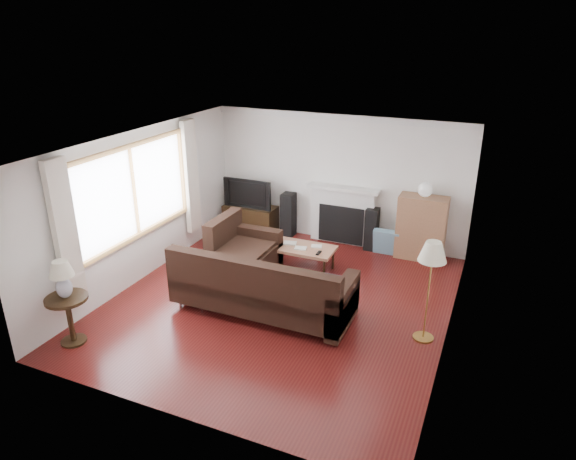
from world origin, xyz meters
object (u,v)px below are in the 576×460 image
at_px(tv_stand, 251,218).
at_px(sectional_sofa, 263,284).
at_px(bookshelf, 421,228).
at_px(floor_lamp, 428,292).
at_px(side_table, 70,320).
at_px(coffee_table, 302,258).

xyz_separation_m(tv_stand, sectional_sofa, (1.67, -2.84, 0.20)).
xyz_separation_m(bookshelf, floor_lamp, (0.53, -2.65, 0.13)).
height_order(bookshelf, sectional_sofa, bookshelf).
xyz_separation_m(tv_stand, bookshelf, (3.47, 0.04, 0.32)).
height_order(tv_stand, bookshelf, bookshelf).
distance_m(floor_lamp, side_table, 4.81).
bearing_deg(side_table, sectional_sofa, 40.66).
xyz_separation_m(coffee_table, floor_lamp, (2.33, -1.32, 0.51)).
relative_size(tv_stand, floor_lamp, 0.75).
height_order(tv_stand, side_table, side_table).
bearing_deg(side_table, floor_lamp, 24.32).
xyz_separation_m(sectional_sofa, floor_lamp, (2.34, 0.23, 0.26)).
bearing_deg(bookshelf, tv_stand, -179.35).
xyz_separation_m(tv_stand, side_table, (-0.36, -4.58, 0.07)).
bearing_deg(sectional_sofa, bookshelf, 57.91).
relative_size(sectional_sofa, floor_lamp, 2.00).
bearing_deg(floor_lamp, tv_stand, 146.93).
relative_size(bookshelf, floor_lamp, 0.82).
distance_m(tv_stand, bookshelf, 3.49).
xyz_separation_m(bookshelf, sectional_sofa, (-1.80, -2.88, -0.12)).
bearing_deg(bookshelf, side_table, -129.68).
height_order(bookshelf, side_table, bookshelf).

